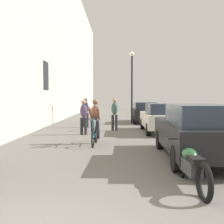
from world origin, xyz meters
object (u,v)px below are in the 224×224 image
at_px(parked_car_nearest, 197,131).
at_px(parked_car_third, 144,112).
at_px(pedestrian_near, 84,115).
at_px(pedestrian_far, 86,111).
at_px(parked_car_second, 161,117).
at_px(pedestrian_mid, 115,112).
at_px(cyclist_on_bicycle, 95,123).
at_px(street_lamp, 132,78).
at_px(parked_motorcycle, 191,166).

xyz_separation_m(parked_car_nearest, parked_car_third, (-0.27, 11.63, -0.07)).
xyz_separation_m(pedestrian_near, pedestrian_far, (-0.24, 3.15, 0.05)).
height_order(parked_car_nearest, parked_car_third, parked_car_nearest).
bearing_deg(parked_car_second, pedestrian_far, 150.98).
bearing_deg(pedestrian_mid, parked_car_second, -15.84).
bearing_deg(cyclist_on_bicycle, pedestrian_mid, 80.41).
bearing_deg(parked_car_third, street_lamp, -147.65).
distance_m(pedestrian_mid, parked_car_second, 2.45).
xyz_separation_m(parked_car_nearest, parked_car_second, (-0.02, 6.11, -0.05)).
height_order(pedestrian_mid, parked_car_third, pedestrian_mid).
xyz_separation_m(pedestrian_near, parked_car_second, (3.81, 0.90, -0.17)).
relative_size(pedestrian_near, parked_motorcycle, 0.77).
distance_m(pedestrian_far, parked_car_second, 4.64).
bearing_deg(street_lamp, parked_car_nearest, -83.82).
relative_size(pedestrian_near, parked_car_second, 0.40).
height_order(pedestrian_far, parked_car_nearest, pedestrian_far).
height_order(cyclist_on_bicycle, street_lamp, street_lamp).
xyz_separation_m(street_lamp, parked_car_nearest, (1.20, -11.05, -2.29)).
bearing_deg(cyclist_on_bicycle, pedestrian_near, 105.52).
bearing_deg(pedestrian_far, parked_car_second, -29.02).
bearing_deg(parked_car_nearest, street_lamp, 96.18).
distance_m(cyclist_on_bicycle, pedestrian_far, 5.91).
relative_size(pedestrian_mid, street_lamp, 0.35).
height_order(parked_car_third, parked_motorcycle, parked_car_third).
bearing_deg(pedestrian_mid, parked_car_third, 66.69).
relative_size(pedestrian_near, parked_car_nearest, 0.37).
xyz_separation_m(street_lamp, parked_car_third, (0.92, 0.59, -2.36)).
bearing_deg(street_lamp, cyclist_on_bicycle, -102.49).
bearing_deg(street_lamp, parked_car_third, 32.35).
height_order(pedestrian_near, parked_car_second, pedestrian_near).
bearing_deg(parked_motorcycle, cyclist_on_bicycle, 114.88).
bearing_deg(pedestrian_far, pedestrian_mid, -42.87).
relative_size(pedestrian_mid, parked_motorcycle, 0.81).
distance_m(parked_car_second, parked_car_third, 5.53).
distance_m(cyclist_on_bicycle, parked_car_nearest, 3.99).
relative_size(pedestrian_near, parked_car_third, 0.41).
bearing_deg(parked_car_nearest, parked_motorcycle, -108.93).
height_order(cyclist_on_bicycle, pedestrian_far, pedestrian_far).
relative_size(street_lamp, parked_car_third, 1.20).
distance_m(pedestrian_far, parked_car_third, 5.02).
bearing_deg(cyclist_on_bicycle, street_lamp, 77.51).
height_order(pedestrian_near, pedestrian_far, pedestrian_far).
bearing_deg(parked_motorcycle, parked_car_third, 87.79).
xyz_separation_m(parked_car_nearest, parked_motorcycle, (-0.81, -2.37, -0.41)).
distance_m(parked_car_nearest, parked_motorcycle, 2.54).
relative_size(parked_car_third, parked_motorcycle, 1.90).
bearing_deg(cyclist_on_bicycle, parked_motorcycle, -65.12).
xyz_separation_m(pedestrian_mid, parked_motorcycle, (1.55, -9.14, -0.57)).
height_order(pedestrian_far, parked_car_second, pedestrian_far).
distance_m(pedestrian_near, parked_motorcycle, 8.17).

